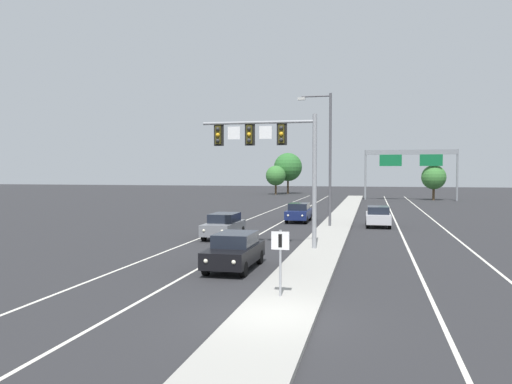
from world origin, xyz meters
TOP-DOWN VIEW (x-y plane):
  - ground_plane at (0.00, 0.00)m, footprint 260.00×260.00m
  - median_island at (0.00, 18.00)m, footprint 2.40×110.00m
  - lane_stripe_oncoming_center at (-4.70, 25.00)m, footprint 0.14×100.00m
  - lane_stripe_receding_center at (4.70, 25.00)m, footprint 0.14×100.00m
  - edge_stripe_left at (-8.00, 25.00)m, footprint 0.14×100.00m
  - edge_stripe_right at (8.00, 25.00)m, footprint 0.14×100.00m
  - overhead_signal_mast at (-2.49, 12.88)m, footprint 6.36×0.44m
  - median_sign_post at (-0.20, 2.17)m, footprint 0.60×0.10m
  - street_lamp_median at (-0.61, 24.33)m, footprint 2.58×0.28m
  - car_oncoming_black at (-3.11, 7.06)m, footprint 1.82×4.47m
  - car_oncoming_grey at (-6.53, 16.85)m, footprint 1.83×4.47m
  - car_oncoming_navy at (-3.31, 28.25)m, footprint 1.86×4.49m
  - car_receding_silver at (3.19, 26.02)m, footprint 1.90×4.50m
  - highway_sign_gantry at (8.20, 63.68)m, footprint 13.28×0.42m
  - tree_far_left_c at (-14.63, 77.45)m, footprint 3.68×3.68m
  - tree_far_right_c at (11.59, 64.74)m, footprint 3.59×3.59m
  - tree_far_left_a at (-12.97, 81.19)m, footprint 5.37×5.37m

SIDE VIEW (x-z plane):
  - ground_plane at x=0.00m, z-range 0.00..0.00m
  - lane_stripe_oncoming_center at x=-4.70m, z-range 0.00..0.01m
  - lane_stripe_receding_center at x=4.70m, z-range 0.00..0.01m
  - edge_stripe_left at x=-8.00m, z-range 0.00..0.01m
  - edge_stripe_right at x=8.00m, z-range 0.00..0.01m
  - median_island at x=0.00m, z-range 0.00..0.15m
  - car_oncoming_black at x=-3.11m, z-range 0.03..1.61m
  - car_oncoming_grey at x=-6.53m, z-range 0.03..1.61m
  - car_oncoming_navy at x=-3.31m, z-range 0.03..1.61m
  - car_receding_silver at x=3.19m, z-range 0.03..1.61m
  - median_sign_post at x=-0.20m, z-range 0.49..2.69m
  - tree_far_right_c at x=11.59m, z-range 0.79..5.99m
  - tree_far_left_c at x=-14.63m, z-range 0.81..6.14m
  - tree_far_left_a at x=-12.97m, z-range 1.19..8.96m
  - overhead_signal_mast at x=-2.49m, z-range 1.87..9.07m
  - street_lamp_median at x=-0.61m, z-range 0.79..10.79m
  - highway_sign_gantry at x=8.20m, z-range 2.41..9.91m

